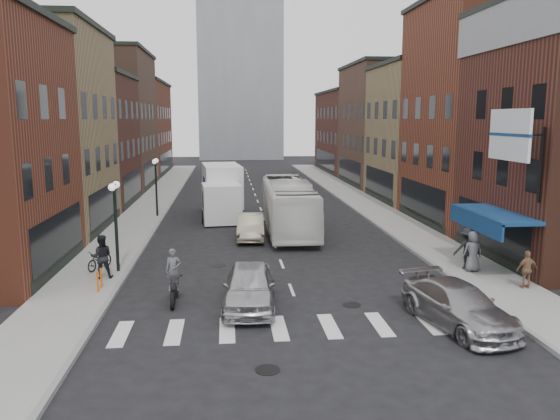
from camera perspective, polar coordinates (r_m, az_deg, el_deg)
The scene contains 31 objects.
ground at distance 21.30m, azimuth 1.54°, elevation -9.16°, with size 160.00×160.00×0.00m, color black.
sidewalk_left at distance 42.97m, azimuth -13.51°, elevation 0.23°, with size 3.00×74.00×0.15m, color gray.
sidewalk_right at distance 43.96m, azimuth 9.01°, elevation 0.58°, with size 3.00×74.00×0.15m, color gray.
curb_left at distance 42.80m, azimuth -11.51°, elevation 0.16°, with size 0.20×74.00×0.16m, color gray.
curb_right at distance 43.62m, azimuth 7.10°, elevation 0.46°, with size 0.20×74.00×0.16m, color gray.
crosswalk_stripes at distance 18.51m, azimuth 2.72°, elevation -12.12°, with size 12.00×2.20×0.01m, color silver.
bldg_left_mid_a at distance 36.24m, azimuth -25.95°, elevation 7.52°, with size 10.30×10.20×12.30m.
bldg_left_mid_b at distance 45.78m, azimuth -21.54°, elevation 6.78°, with size 10.30×10.20×10.30m.
bldg_left_far_a at distance 56.41m, azimuth -18.59°, elevation 8.87°, with size 10.30×12.20×13.30m.
bldg_left_far_b at distance 70.14m, azimuth -15.99°, elevation 8.21°, with size 10.30×16.20×11.30m.
bldg_right_mid_a at distance 38.27m, azimuth 21.97°, elevation 9.34°, with size 10.30×10.20×14.30m.
bldg_right_mid_b at distance 47.39m, azimuth 16.26°, elevation 7.74°, with size 10.30×10.20×11.30m.
bldg_right_far_a at distance 57.74m, azimuth 12.22°, elevation 8.65°, with size 10.30×12.20×12.30m.
bldg_right_far_b at distance 71.23m, azimuth 8.74°, elevation 8.08°, with size 10.30×16.20×10.30m.
awning_blue at distance 25.61m, azimuth 21.07°, elevation -0.55°, with size 1.80×5.00×0.78m.
billboard_sign at distance 23.35m, azimuth 23.03°, elevation 7.08°, with size 1.52×3.00×3.70m.
distant_tower at distance 99.72m, azimuth -4.30°, elevation 20.01°, with size 14.00×14.00×50.00m, color #9399A0.
streetlamp_near at distance 24.82m, azimuth -16.84°, elevation 0.05°, with size 0.32×1.22×4.11m.
streetlamp_far at distance 38.53m, azimuth -12.85°, elevation 3.46°, with size 0.32×1.22×4.11m.
bike_rack at distance 22.79m, azimuth -18.35°, elevation -6.95°, with size 0.08×0.68×0.80m.
box_truck at distance 38.47m, azimuth -6.10°, elevation 1.92°, with size 3.02×8.40×3.57m.
motorcycle_rider at distance 20.77m, azimuth -11.05°, elevation -6.99°, with size 0.61×2.06×2.10m.
transit_bus at distance 33.42m, azimuth 0.88°, elevation 0.49°, with size 2.64×11.30×3.15m, color white.
sedan_left_near at distance 20.12m, azimuth -3.21°, elevation -7.95°, with size 1.86×4.62×1.57m, color #BCBBC0.
sedan_left_far at distance 31.32m, azimuth -3.10°, elevation -1.74°, with size 1.50×4.30×1.42m, color beige.
curb_car at distance 19.27m, azimuth 18.12°, elevation -9.46°, with size 1.99×4.91×1.42m, color #A6A5AA.
parked_bicycle at distance 25.82m, azimuth -18.31°, elevation -4.96°, with size 0.57×1.64×0.86m, color black.
ped_left_solo at distance 24.27m, azimuth -18.15°, elevation -4.64°, with size 0.91×0.52×1.86m, color black.
ped_right_a at distance 25.87m, azimuth 18.99°, elevation -3.83°, with size 1.20×0.60×1.86m, color black.
ped_right_b at distance 23.86m, azimuth 24.40°, elevation -5.69°, with size 0.90×0.45×1.53m, color #8F6648.
ped_right_c at distance 25.54m, azimuth 19.51°, elevation -4.08°, with size 0.89×0.58×1.81m, color #575A5F.
Camera 1 is at (-2.53, -20.02, 6.83)m, focal length 35.00 mm.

